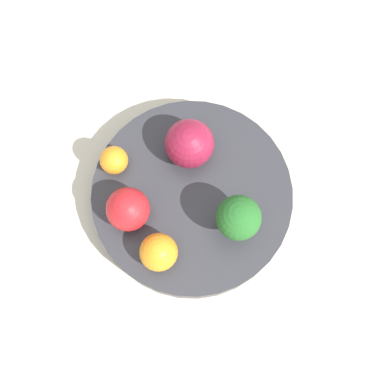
% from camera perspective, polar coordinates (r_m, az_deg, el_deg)
% --- Properties ---
extents(ground_plane, '(6.00, 6.00, 0.00)m').
position_cam_1_polar(ground_plane, '(0.72, -0.00, -1.42)').
color(ground_plane, gray).
extents(table_surface, '(1.20, 1.20, 0.02)m').
position_cam_1_polar(table_surface, '(0.71, -0.00, -1.23)').
color(table_surface, beige).
rests_on(table_surface, ground_plane).
extents(bowl, '(0.25, 0.25, 0.04)m').
position_cam_1_polar(bowl, '(0.68, -0.00, -0.64)').
color(bowl, '#2D2D33').
rests_on(bowl, table_surface).
extents(broccoli, '(0.05, 0.05, 0.07)m').
position_cam_1_polar(broccoli, '(0.61, 4.97, -2.81)').
color(broccoli, '#99C17A').
rests_on(broccoli, bowl).
extents(apple_red, '(0.06, 0.06, 0.06)m').
position_cam_1_polar(apple_red, '(0.65, -0.35, 5.18)').
color(apple_red, maroon).
rests_on(apple_red, bowl).
extents(apple_green, '(0.05, 0.05, 0.05)m').
position_cam_1_polar(apple_green, '(0.63, -6.85, -1.84)').
color(apple_green, red).
rests_on(apple_green, bowl).
extents(orange_front, '(0.05, 0.05, 0.05)m').
position_cam_1_polar(orange_front, '(0.62, -3.58, -6.42)').
color(orange_front, orange).
rests_on(orange_front, bowl).
extents(orange_back, '(0.03, 0.03, 0.03)m').
position_cam_1_polar(orange_back, '(0.66, -8.33, 3.39)').
color(orange_back, orange).
rests_on(orange_back, bowl).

